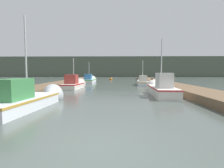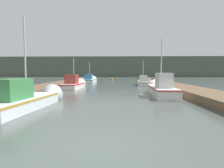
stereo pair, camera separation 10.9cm
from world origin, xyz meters
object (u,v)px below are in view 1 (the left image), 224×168
fishing_boat_3 (142,82)px  mooring_piling_0 (152,81)px  fishing_boat_1 (160,88)px  fishing_boat_0 (29,99)px  channel_buoy (111,79)px  fishing_boat_2 (74,84)px  mooring_piling_1 (142,79)px  fishing_boat_4 (89,80)px

fishing_boat_3 → mooring_piling_0: bearing=-2.2°
fishing_boat_1 → fishing_boat_3: fishing_boat_1 is taller
fishing_boat_0 → channel_buoy: bearing=88.8°
fishing_boat_3 → mooring_piling_0: 1.30m
mooring_piling_0 → fishing_boat_0: bearing=-121.3°
mooring_piling_0 → fishing_boat_2: bearing=-150.7°
fishing_boat_3 → channel_buoy: 14.05m
fishing_boat_3 → mooring_piling_0: (1.28, -0.16, 0.08)m
fishing_boat_1 → fishing_boat_3: bearing=91.9°
fishing_boat_0 → channel_buoy: size_ratio=4.92×
channel_buoy → fishing_boat_0: bearing=-96.4°
mooring_piling_0 → channel_buoy: channel_buoy is taller
fishing_boat_1 → mooring_piling_1: 17.29m
mooring_piling_0 → mooring_piling_1: bearing=92.0°
fishing_boat_0 → fishing_boat_4: (0.03, 19.64, -0.02)m
fishing_boat_2 → fishing_boat_4: 9.70m
fishing_boat_1 → mooring_piling_0: 10.12m
fishing_boat_1 → fishing_boat_2: bearing=151.7°
fishing_boat_4 → mooring_piling_0: bearing=-24.3°
fishing_boat_4 → mooring_piling_0: 10.23m
mooring_piling_0 → mooring_piling_1: 7.24m
fishing_boat_1 → fishing_boat_4: (-7.79, 14.47, -0.08)m
fishing_boat_3 → mooring_piling_0: size_ratio=5.87×
fishing_boat_4 → mooring_piling_1: size_ratio=4.53×
fishing_boat_3 → channel_buoy: size_ratio=5.04×
fishing_boat_2 → mooring_piling_1: fishing_boat_2 is taller
fishing_boat_1 → channel_buoy: fishing_boat_1 is taller
fishing_boat_0 → mooring_piling_1: (8.99, 22.42, 0.10)m
fishing_boat_1 → channel_buoy: size_ratio=5.55×
fishing_boat_0 → mooring_piling_1: fishing_boat_0 is taller
channel_buoy → mooring_piling_1: bearing=-47.0°
mooring_piling_0 → channel_buoy: (-6.01, 13.40, -0.31)m
mooring_piling_1 → fishing_boat_2: bearing=-126.1°
fishing_boat_0 → mooring_piling_0: 17.78m
mooring_piling_0 → mooring_piling_1: mooring_piling_1 is taller
fishing_boat_0 → fishing_boat_4: fishing_boat_0 is taller
channel_buoy → fishing_boat_1: bearing=-78.9°
fishing_boat_1 → mooring_piling_0: size_ratio=6.47×
fishing_boat_0 → fishing_boat_2: bearing=96.0°
fishing_boat_2 → mooring_piling_0: 10.73m
fishing_boat_0 → fishing_boat_4: 19.64m
fishing_boat_2 → mooring_piling_0: bearing=33.3°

